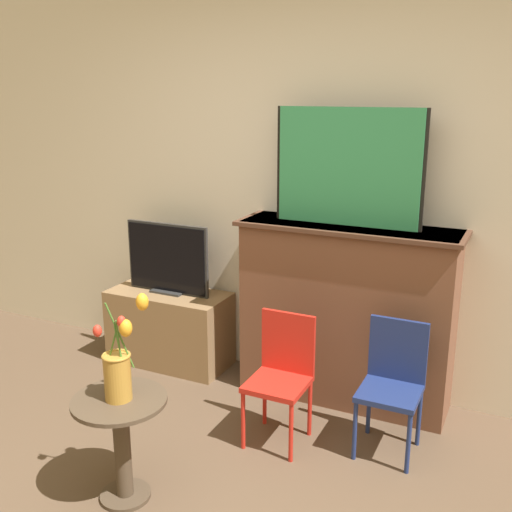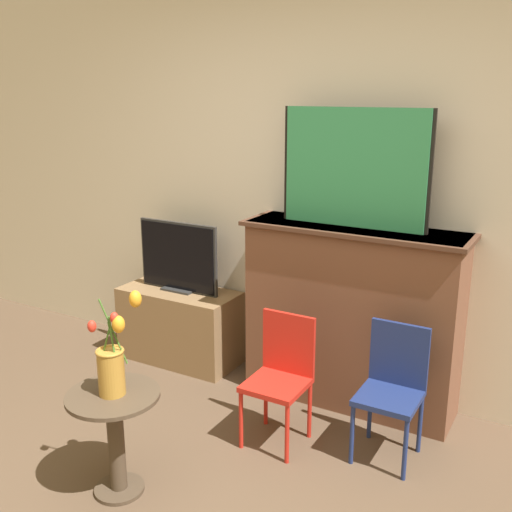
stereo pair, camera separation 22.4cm
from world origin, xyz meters
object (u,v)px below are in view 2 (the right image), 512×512
painting (354,168)px  tv_monitor (178,258)px  chair_red (281,371)px  vase_tulips (113,362)px  chair_blue (393,383)px

painting → tv_monitor: 1.44m
painting → chair_red: (-0.15, -0.59, -1.06)m
tv_monitor → painting: bearing=1.7°
tv_monitor → chair_red: 1.29m
tv_monitor → vase_tulips: size_ratio=1.26×
painting → vase_tulips: size_ratio=1.76×
chair_red → vase_tulips: size_ratio=1.43×
painting → tv_monitor: bearing=-178.3°
tv_monitor → chair_blue: 1.77m
painting → chair_blue: bearing=-45.0°
tv_monitor → chair_red: bearing=-26.6°
tv_monitor → chair_red: tv_monitor is taller
chair_red → tv_monitor: bearing=153.4°
chair_red → vase_tulips: bearing=-119.8°
tv_monitor → chair_blue: bearing=-13.0°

